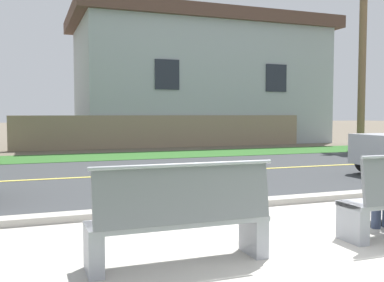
% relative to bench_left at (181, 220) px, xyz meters
% --- Properties ---
extents(ground_plane, '(140.00, 140.00, 0.00)m').
position_rel_bench_left_xyz_m(ground_plane, '(1.44, 7.86, -0.45)').
color(ground_plane, '#665B4C').
extents(sidewalk_pavement, '(44.00, 3.60, 0.01)m').
position_rel_bench_left_xyz_m(sidewalk_pavement, '(1.44, 0.26, -0.45)').
color(sidewalk_pavement, '#B7B2A8').
rests_on(sidewalk_pavement, ground_plane).
extents(curb_edge, '(44.00, 0.30, 0.11)m').
position_rel_bench_left_xyz_m(curb_edge, '(1.44, 2.21, -0.40)').
color(curb_edge, '#ADA89E').
rests_on(curb_edge, ground_plane).
extents(street_asphalt, '(52.00, 8.00, 0.01)m').
position_rel_bench_left_xyz_m(street_asphalt, '(1.44, 6.36, -0.45)').
color(street_asphalt, '#383A3D').
rests_on(street_asphalt, ground_plane).
extents(road_centre_line, '(48.00, 0.14, 0.01)m').
position_rel_bench_left_xyz_m(road_centre_line, '(1.44, 6.36, -0.44)').
color(road_centre_line, '#E0CC4C').
rests_on(road_centre_line, ground_plane).
extents(far_verge_grass, '(48.00, 2.80, 0.02)m').
position_rel_bench_left_xyz_m(far_verge_grass, '(1.44, 11.21, -0.44)').
color(far_verge_grass, '#2D6026').
rests_on(far_verge_grass, ground_plane).
extents(bench_left, '(1.76, 0.48, 1.01)m').
position_rel_bench_left_xyz_m(bench_left, '(0.00, 0.00, 0.00)').
color(bench_left, '#9EA0A8').
rests_on(bench_left, ground_plane).
extents(garden_wall, '(13.00, 0.36, 1.40)m').
position_rel_bench_left_xyz_m(garden_wall, '(4.38, 14.63, 0.25)').
color(garden_wall, gray).
rests_on(garden_wall, ground_plane).
extents(house_across_street, '(13.05, 6.91, 6.37)m').
position_rel_bench_left_xyz_m(house_across_street, '(7.08, 17.83, 2.78)').
color(house_across_street, '#A3ADB2').
rests_on(house_across_street, ground_plane).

